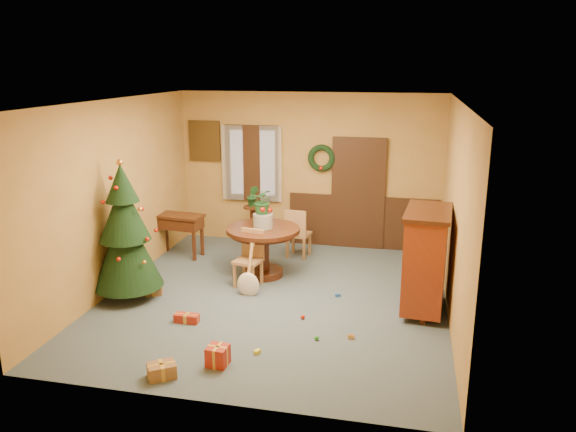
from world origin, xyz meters
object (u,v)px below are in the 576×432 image
(dining_table, at_px, (263,242))
(chair_near, at_px, (250,256))
(christmas_tree, at_px, (125,234))
(writing_desk, at_px, (179,225))
(sideboard, at_px, (426,258))

(dining_table, height_order, chair_near, chair_near)
(chair_near, xyz_separation_m, christmas_tree, (-1.63, -0.87, 0.52))
(writing_desk, distance_m, sideboard, 4.55)
(chair_near, distance_m, christmas_tree, 1.92)
(sideboard, bearing_deg, dining_table, 162.26)
(christmas_tree, distance_m, writing_desk, 1.97)
(christmas_tree, bearing_deg, writing_desk, 90.00)
(sideboard, bearing_deg, chair_near, 171.39)
(dining_table, distance_m, writing_desk, 1.86)
(chair_near, xyz_separation_m, sideboard, (2.67, -0.40, 0.31))
(christmas_tree, relative_size, sideboard, 1.43)
(chair_near, xyz_separation_m, writing_desk, (-1.63, 1.06, 0.11))
(dining_table, bearing_deg, writing_desk, 159.72)
(dining_table, distance_m, chair_near, 0.44)
(dining_table, distance_m, christmas_tree, 2.21)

